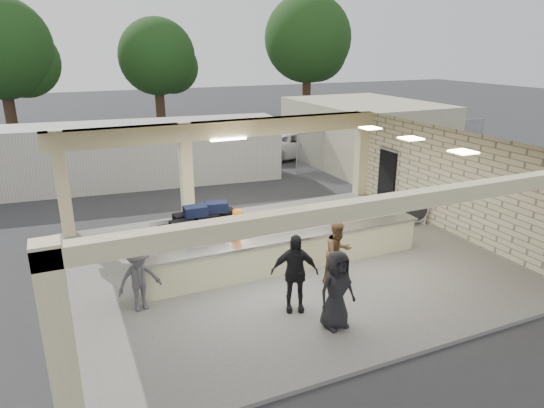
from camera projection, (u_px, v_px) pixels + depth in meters
name	position (u px, v px, depth m)	size (l,w,h in m)	color
ground	(283.00, 265.00, 13.92)	(120.00, 120.00, 0.00)	#2D2D2F
pavilion	(280.00, 213.00, 14.16)	(12.01, 10.00, 3.55)	#66625E
baggage_counter	(291.00, 253.00, 13.31)	(8.20, 0.58, 0.98)	beige
luggage_cart	(203.00, 229.00, 13.91)	(2.78, 1.74, 1.62)	white
drum_fan	(415.00, 209.00, 16.69)	(0.92, 0.57, 0.97)	white
baggage_handler	(236.00, 238.00, 13.38)	(0.62, 0.34, 1.70)	#D8640B
passenger_a	(338.00, 252.00, 12.47)	(0.81, 0.36, 1.67)	brown
passenger_b	(294.00, 273.00, 11.13)	(1.10, 0.40, 1.88)	black
passenger_c	(139.00, 279.00, 11.17)	(1.02, 0.36, 1.58)	#46464A
passenger_d	(337.00, 290.00, 10.45)	(0.87, 0.36, 1.78)	black
car_white_a	(296.00, 144.00, 27.19)	(2.42, 5.10, 1.46)	white
car_white_b	(376.00, 131.00, 31.25)	(1.77, 4.76, 1.50)	white
car_dark	(272.00, 140.00, 28.47)	(1.43, 4.04, 1.35)	black
container_white	(136.00, 154.00, 21.61)	(12.84, 2.57, 2.78)	#BBBBB6
fence	(398.00, 143.00, 25.66)	(12.06, 0.06, 2.03)	gray
tree_left	(6.00, 52.00, 30.13)	(6.60, 6.30, 9.00)	#382619
tree_mid	(161.00, 60.00, 35.94)	(6.00, 5.60, 8.00)	#382619
tree_right	(310.00, 42.00, 39.34)	(7.20, 7.00, 10.00)	#382619
adjacent_building	(364.00, 132.00, 25.78)	(6.00, 8.00, 3.20)	#B5B190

